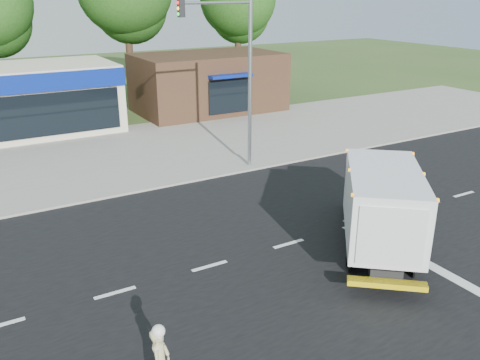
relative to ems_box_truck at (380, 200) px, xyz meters
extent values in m
plane|color=#385123|center=(-2.42, 1.60, -1.70)|extent=(120.00, 120.00, 0.00)
cube|color=black|center=(-2.42, 1.60, -1.70)|extent=(60.00, 14.00, 0.02)
cube|color=gray|center=(-2.42, 9.80, -1.64)|extent=(60.00, 2.40, 0.12)
cube|color=gray|center=(-2.42, 15.60, -1.69)|extent=(60.00, 9.00, 0.02)
cube|color=silver|center=(-11.42, 1.60, -1.68)|extent=(1.20, 0.15, 0.01)
cube|color=silver|center=(-8.42, 1.60, -1.68)|extent=(1.20, 0.15, 0.01)
cube|color=silver|center=(-5.42, 1.60, -1.68)|extent=(1.20, 0.15, 0.01)
cube|color=silver|center=(-2.42, 1.60, -1.68)|extent=(1.20, 0.15, 0.01)
cube|color=silver|center=(0.58, 1.60, -1.68)|extent=(1.20, 0.15, 0.01)
cube|color=silver|center=(3.58, 1.60, -1.68)|extent=(1.20, 0.15, 0.01)
cube|color=silver|center=(6.58, 1.60, -1.68)|extent=(1.20, 0.15, 0.01)
cube|color=silver|center=(0.58, -1.40, -1.68)|extent=(0.40, 7.00, 0.01)
cube|color=black|center=(-0.46, -0.57, -1.07)|extent=(3.52, 4.04, 0.31)
cube|color=white|center=(1.55, 1.91, -0.31)|extent=(2.63, 2.61, 1.88)
cube|color=black|center=(2.08, 2.57, -0.13)|extent=(1.41, 1.18, 0.81)
cube|color=white|center=(-0.46, -0.57, 0.18)|extent=(4.50, 4.84, 2.11)
cube|color=silver|center=(-1.88, -2.32, 0.14)|extent=(1.43, 1.17, 1.70)
cube|color=yellow|center=(-1.99, -2.44, -1.21)|extent=(1.87, 1.60, 0.16)
cube|color=orange|center=(-0.46, -0.57, 1.21)|extent=(4.41, 4.72, 0.07)
cylinder|color=black|center=(0.91, 2.48, -1.27)|extent=(0.75, 0.84, 0.86)
cylinder|color=black|center=(2.24, 1.40, -1.27)|extent=(0.75, 0.84, 0.86)
cylinder|color=black|center=(-1.55, -0.49, -1.27)|extent=(0.75, 0.84, 0.86)
cylinder|color=black|center=(-0.16, -1.62, -1.27)|extent=(0.75, 0.84, 0.86)
sphere|color=white|center=(-8.69, -2.68, -0.11)|extent=(0.28, 0.28, 0.28)
cube|color=#382316|center=(4.58, 21.60, 0.30)|extent=(10.00, 6.00, 4.00)
cube|color=navy|center=(4.58, 18.50, 1.20)|extent=(3.00, 1.20, 0.20)
cube|color=black|center=(4.58, 18.55, -0.20)|extent=(3.00, 0.12, 2.20)
cylinder|color=gray|center=(0.58, 9.20, 2.30)|extent=(0.18, 0.18, 8.00)
cylinder|color=gray|center=(-1.12, 9.20, 5.90)|extent=(3.40, 0.12, 0.12)
cube|color=black|center=(-2.72, 9.20, 5.70)|extent=(0.25, 0.25, 0.70)
cylinder|color=#332114|center=(1.58, 29.60, 2.22)|extent=(0.56, 0.56, 7.84)
sphere|color=#1F4714|center=(2.08, 30.10, 5.24)|extent=(5.82, 5.82, 5.82)
cylinder|color=#332114|center=(11.58, 29.60, 1.80)|extent=(0.56, 0.56, 7.00)
sphere|color=#1F4714|center=(12.08, 30.10, 4.50)|extent=(5.20, 5.20, 5.20)
camera|label=1|loc=(-11.52, -10.90, 6.33)|focal=38.00mm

